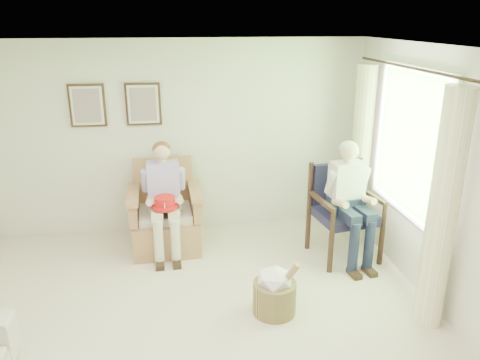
{
  "coord_description": "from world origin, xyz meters",
  "views": [
    {
      "loc": [
        -0.07,
        -3.42,
        2.84
      ],
      "look_at": [
        0.66,
        1.66,
        1.05
      ],
      "focal_mm": 35.0,
      "sensor_mm": 36.0,
      "label": 1
    }
  ],
  "objects": [
    {
      "name": "floor",
      "position": [
        0.0,
        0.0,
        0.0
      ],
      "size": [
        5.5,
        5.5,
        0.0
      ],
      "primitive_type": "plane",
      "color": "beige",
      "rests_on": "ground"
    },
    {
      "name": "back_wall",
      "position": [
        0.0,
        2.75,
        1.3
      ],
      "size": [
        5.0,
        0.04,
        2.6
      ],
      "primitive_type": "cube",
      "color": "silver",
      "rests_on": "ground"
    },
    {
      "name": "right_wall",
      "position": [
        2.5,
        0.0,
        1.3
      ],
      "size": [
        0.04,
        5.5,
        2.6
      ],
      "primitive_type": "cube",
      "color": "silver",
      "rests_on": "ground"
    },
    {
      "name": "ceiling",
      "position": [
        0.0,
        0.0,
        2.6
      ],
      "size": [
        5.0,
        5.5,
        0.02
      ],
      "primitive_type": "cube",
      "color": "white",
      "rests_on": "back_wall"
    },
    {
      "name": "window",
      "position": [
        2.46,
        1.2,
        1.58
      ],
      "size": [
        0.13,
        2.5,
        1.63
      ],
      "color": "#2D6B23",
      "rests_on": "right_wall"
    },
    {
      "name": "curtain_left",
      "position": [
        2.33,
        0.22,
        1.15
      ],
      "size": [
        0.34,
        0.34,
        2.3
      ],
      "primitive_type": "cylinder",
      "color": "#FBF2C4",
      "rests_on": "ground"
    },
    {
      "name": "curtain_right",
      "position": [
        2.33,
        2.18,
        1.15
      ],
      "size": [
        0.34,
        0.34,
        2.3
      ],
      "primitive_type": "cylinder",
      "color": "#FBF2C4",
      "rests_on": "ground"
    },
    {
      "name": "framed_print_left",
      "position": [
        -1.15,
        2.71,
        1.78
      ],
      "size": [
        0.45,
        0.05,
        0.55
      ],
      "color": "#382114",
      "rests_on": "back_wall"
    },
    {
      "name": "framed_print_right",
      "position": [
        -0.45,
        2.71,
        1.78
      ],
      "size": [
        0.45,
        0.05,
        0.55
      ],
      "color": "#382114",
      "rests_on": "back_wall"
    },
    {
      "name": "wicker_armchair",
      "position": [
        -0.23,
        2.19,
        0.35
      ],
      "size": [
        0.87,
        0.87,
        1.12
      ],
      "rotation": [
        0.0,
        0.0,
        0.04
      ],
      "color": "tan",
      "rests_on": "ground"
    },
    {
      "name": "wood_armchair",
      "position": [
        1.95,
        1.69,
        0.62
      ],
      "size": [
        0.73,
        0.69,
        1.13
      ],
      "rotation": [
        0.0,
        0.0,
        0.15
      ],
      "color": "black",
      "rests_on": "ground"
    },
    {
      "name": "person_wicker",
      "position": [
        -0.23,
        2.04,
        0.82
      ],
      "size": [
        0.4,
        0.63,
        1.39
      ],
      "rotation": [
        0.0,
        0.0,
        0.04
      ],
      "color": "beige",
      "rests_on": "ground"
    },
    {
      "name": "person_dark",
      "position": [
        1.95,
        1.51,
        0.87
      ],
      "size": [
        0.4,
        0.62,
        1.45
      ],
      "rotation": [
        0.0,
        0.0,
        0.15
      ],
      "color": "#191F37",
      "rests_on": "ground"
    },
    {
      "name": "red_hat",
      "position": [
        -0.22,
        1.84,
        0.74
      ],
      "size": [
        0.31,
        0.31,
        0.14
      ],
      "color": "red",
      "rests_on": "person_wicker"
    },
    {
      "name": "hatbox",
      "position": [
        0.85,
        0.54,
        0.25
      ],
      "size": [
        0.55,
        0.55,
        0.64
      ],
      "color": "tan",
      "rests_on": "ground"
    }
  ]
}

